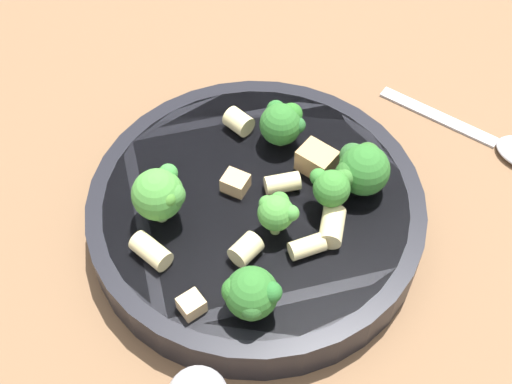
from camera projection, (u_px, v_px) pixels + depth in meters
name	position (u px, v px, depth m)	size (l,w,h in m)	color
ground_plane	(256.00, 227.00, 0.57)	(2.00, 2.00, 0.00)	brown
pasta_bowl	(256.00, 211.00, 0.56)	(0.26, 0.26, 0.04)	black
broccoli_floret_0	(276.00, 211.00, 0.51)	(0.03, 0.03, 0.04)	#93B766
broccoli_floret_1	(282.00, 122.00, 0.56)	(0.04, 0.04, 0.04)	#84AD60
broccoli_floret_2	(160.00, 194.00, 0.51)	(0.04, 0.04, 0.05)	#9EC175
broccoli_floret_3	(361.00, 168.00, 0.53)	(0.04, 0.04, 0.04)	#84AD60
broccoli_floret_4	(251.00, 294.00, 0.47)	(0.04, 0.04, 0.04)	#9EC175
broccoli_floret_5	(333.00, 183.00, 0.52)	(0.03, 0.03, 0.04)	#84AD60
rigatoni_0	(239.00, 122.00, 0.58)	(0.02, 0.02, 0.02)	beige
rigatoni_1	(282.00, 183.00, 0.54)	(0.01, 0.01, 0.03)	beige
rigatoni_2	(151.00, 251.00, 0.51)	(0.02, 0.02, 0.03)	beige
rigatoni_3	(332.00, 226.00, 0.52)	(0.02, 0.02, 0.03)	beige
rigatoni_4	(245.00, 249.00, 0.51)	(0.02, 0.02, 0.02)	beige
rigatoni_5	(307.00, 247.00, 0.51)	(0.01, 0.01, 0.03)	beige
chicken_chunk_0	(317.00, 160.00, 0.55)	(0.03, 0.02, 0.02)	tan
chicken_chunk_1	(191.00, 305.00, 0.48)	(0.02, 0.02, 0.01)	tan
chicken_chunk_2	(235.00, 183.00, 0.55)	(0.02, 0.02, 0.01)	tan
spoon	(503.00, 144.00, 0.62)	(0.10, 0.16, 0.01)	#B2B2B7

